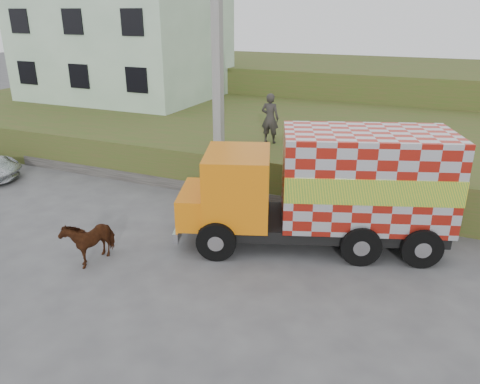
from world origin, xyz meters
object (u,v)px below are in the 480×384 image
at_px(utility_pole, 218,78).
at_px(pedestrian, 270,118).
at_px(cargo_truck, 328,188).
at_px(cow, 90,239).

relative_size(utility_pole, pedestrian, 4.28).
bearing_deg(utility_pole, cargo_truck, -29.63).
relative_size(cargo_truck, pedestrian, 4.10).
distance_m(utility_pole, pedestrian, 2.74).
bearing_deg(cargo_truck, utility_pole, 130.61).
bearing_deg(utility_pole, pedestrian, 55.25).
bearing_deg(cargo_truck, cow, -167.71).
xyz_separation_m(cargo_truck, pedestrian, (-3.33, 4.41, 0.75)).
relative_size(utility_pole, cargo_truck, 1.04).
height_order(utility_pole, pedestrian, utility_pole).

